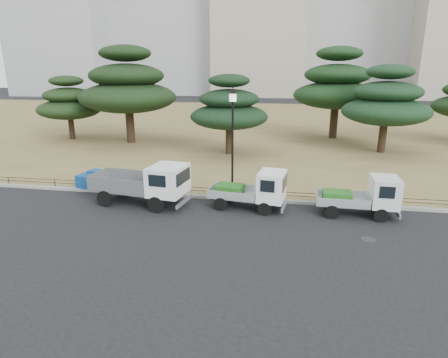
% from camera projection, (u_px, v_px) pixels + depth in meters
% --- Properties ---
extents(ground, '(220.00, 220.00, 0.00)m').
position_uv_depth(ground, '(217.00, 218.00, 17.33)').
color(ground, black).
extents(lawn, '(120.00, 56.00, 0.15)m').
position_uv_depth(lawn, '(263.00, 124.00, 46.23)').
color(lawn, olive).
rests_on(lawn, ground).
extents(curb, '(120.00, 0.25, 0.16)m').
position_uv_depth(curb, '(226.00, 198.00, 19.77)').
color(curb, gray).
rests_on(curb, ground).
extents(truck_large, '(5.06, 2.52, 2.12)m').
position_uv_depth(truck_large, '(145.00, 182.00, 18.75)').
color(truck_large, black).
rests_on(truck_large, ground).
extents(truck_kei_front, '(3.84, 2.02, 1.95)m').
position_uv_depth(truck_kei_front, '(253.00, 190.00, 18.23)').
color(truck_kei_front, black).
rests_on(truck_kei_front, ground).
extents(truck_kei_rear, '(3.65, 1.65, 1.89)m').
position_uv_depth(truck_kei_rear, '(363.00, 196.00, 17.41)').
color(truck_kei_rear, black).
rests_on(truck_kei_rear, ground).
extents(street_lamp, '(0.50, 0.50, 5.56)m').
position_uv_depth(street_lamp, '(233.00, 125.00, 18.92)').
color(street_lamp, black).
rests_on(street_lamp, lawn).
extents(pipe_fence, '(38.00, 0.04, 0.40)m').
position_uv_depth(pipe_fence, '(226.00, 191.00, 19.81)').
color(pipe_fence, black).
rests_on(pipe_fence, lawn).
extents(tarp_pile, '(1.74, 1.40, 1.04)m').
position_uv_depth(tarp_pile, '(93.00, 180.00, 21.27)').
color(tarp_pile, '#124690').
rests_on(tarp_pile, lawn).
extents(manhole, '(0.60, 0.60, 0.01)m').
position_uv_depth(manhole, '(369.00, 239.00, 15.13)').
color(manhole, '#2D2D30').
rests_on(manhole, ground).
extents(pine_west_far, '(5.85, 5.85, 5.91)m').
position_uv_depth(pine_west_far, '(69.00, 103.00, 35.13)').
color(pine_west_far, black).
rests_on(pine_west_far, lawn).
extents(pine_west_near, '(8.50, 8.50, 8.50)m').
position_uv_depth(pine_west_near, '(128.00, 88.00, 32.97)').
color(pine_west_near, black).
rests_on(pine_west_near, lawn).
extents(pine_center_left, '(6.04, 6.04, 6.14)m').
position_uv_depth(pine_center_left, '(229.00, 109.00, 28.84)').
color(pine_center_left, black).
rests_on(pine_center_left, lawn).
extents(pine_center_right, '(8.03, 8.03, 8.52)m').
position_uv_depth(pine_center_right, '(337.00, 86.00, 35.23)').
color(pine_center_right, black).
rests_on(pine_center_right, lawn).
extents(pine_east_near, '(6.78, 6.78, 6.84)m').
position_uv_depth(pine_east_near, '(387.00, 103.00, 29.21)').
color(pine_east_near, black).
rests_on(pine_east_near, lawn).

